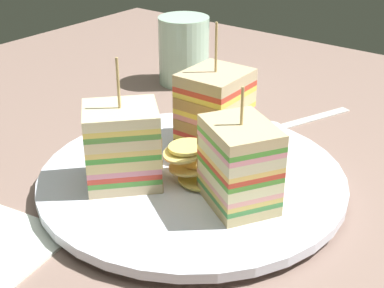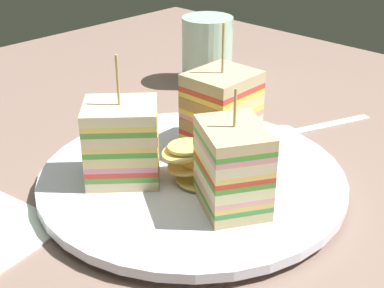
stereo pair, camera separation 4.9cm
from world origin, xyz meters
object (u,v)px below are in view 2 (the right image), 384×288
(sandwich_wedge_2, at_px, (221,111))
(spoon, at_px, (294,129))
(sandwich_wedge_1, at_px, (233,167))
(drinking_glass, at_px, (207,55))
(chip_pile, at_px, (191,161))
(plate, at_px, (192,179))
(sandwich_wedge_0, at_px, (122,142))

(sandwich_wedge_2, bearing_deg, spoon, 169.60)
(sandwich_wedge_1, bearing_deg, drinking_glass, -12.89)
(drinking_glass, bearing_deg, sandwich_wedge_1, 136.19)
(sandwich_wedge_2, bearing_deg, chip_pile, 16.64)
(plate, distance_m, drinking_glass, 0.28)
(spoon, distance_m, drinking_glass, 0.19)
(plate, bearing_deg, sandwich_wedge_1, 166.10)
(sandwich_wedge_0, height_order, spoon, sandwich_wedge_0)
(sandwich_wedge_0, xyz_separation_m, spoon, (-0.04, -0.21, -0.05))
(spoon, bearing_deg, chip_pile, 22.73)
(sandwich_wedge_1, height_order, sandwich_wedge_2, sandwich_wedge_2)
(plate, distance_m, sandwich_wedge_1, 0.07)
(sandwich_wedge_1, relative_size, sandwich_wedge_2, 0.83)
(sandwich_wedge_2, height_order, spoon, sandwich_wedge_2)
(drinking_glass, bearing_deg, sandwich_wedge_0, 118.21)
(plate, xyz_separation_m, sandwich_wedge_2, (0.02, -0.06, 0.04))
(sandwich_wedge_1, bearing_deg, sandwich_wedge_2, -12.70)
(chip_pile, relative_size, spoon, 0.52)
(plate, distance_m, sandwich_wedge_2, 0.08)
(plate, bearing_deg, sandwich_wedge_0, 50.50)
(sandwich_wedge_0, xyz_separation_m, chip_pile, (-0.04, -0.04, -0.02))
(sandwich_wedge_0, distance_m, sandwich_wedge_2, 0.11)
(sandwich_wedge_1, distance_m, drinking_glass, 0.33)
(sandwich_wedge_2, bearing_deg, drinking_glass, -135.19)
(plate, relative_size, drinking_glass, 3.11)
(plate, height_order, sandwich_wedge_1, sandwich_wedge_1)
(sandwich_wedge_2, bearing_deg, sandwich_wedge_0, -12.73)
(plate, relative_size, spoon, 2.05)
(plate, bearing_deg, drinking_glass, -50.09)
(sandwich_wedge_2, height_order, drinking_glass, sandwich_wedge_2)
(spoon, bearing_deg, sandwich_wedge_2, 12.43)
(plate, height_order, drinking_glass, drinking_glass)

